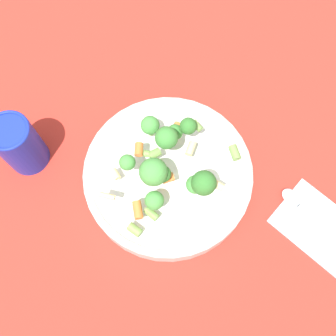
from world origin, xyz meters
The scene contains 6 objects.
ground_plane centered at (0.00, 0.00, 0.00)m, with size 3.00×3.00×0.00m, color #B72D23.
bowl centered at (0.00, 0.00, 0.03)m, with size 0.30×0.30×0.05m.
pasta_salad centered at (0.00, 0.00, 0.10)m, with size 0.20×0.22×0.09m.
cup centered at (0.26, 0.04, 0.06)m, with size 0.07×0.07×0.12m.
napkin centered at (-0.29, 0.00, 0.00)m, with size 0.19×0.16×0.01m.
spoon centered at (-0.25, -0.02, 0.01)m, with size 0.15×0.08×0.01m.
Camera 1 is at (-0.07, 0.22, 0.68)m, focal length 42.00 mm.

